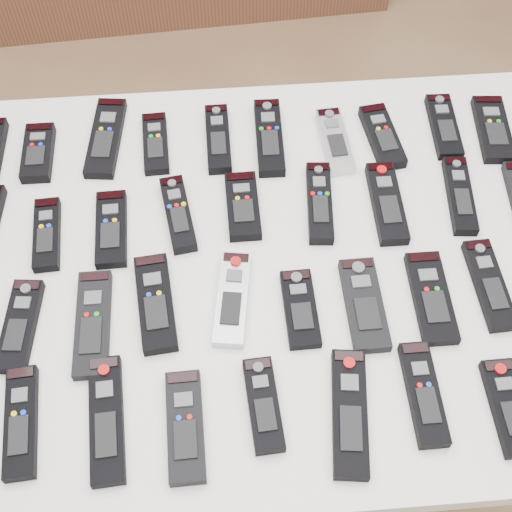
{
  "coord_description": "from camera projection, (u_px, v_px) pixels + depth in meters",
  "views": [
    {
      "loc": [
        -0.09,
        -0.68,
        1.85
      ],
      "look_at": [
        -0.04,
        -0.0,
        0.8
      ],
      "focal_mm": 50.0,
      "sensor_mm": 36.0,
      "label": 1
    }
  ],
  "objects": [
    {
      "name": "ground",
      "position": [
        269.0,
        416.0,
        1.92
      ],
      "size": [
        4.0,
        4.0,
        0.0
      ],
      "primitive_type": "plane",
      "color": "#895F46",
      "rests_on": "ground"
    },
    {
      "name": "table",
      "position": [
        256.0,
        279.0,
        1.32
      ],
      "size": [
        1.25,
        0.88,
        0.78
      ],
      "color": "white",
      "rests_on": "ground"
    },
    {
      "name": "remote_1",
      "position": [
        38.0,
        153.0,
        1.39
      ],
      "size": [
        0.06,
        0.14,
        0.02
      ],
      "primitive_type": "cube",
      "rotation": [
        0.0,
        0.0,
        -0.01
      ],
      "color": "black",
      "rests_on": "table"
    },
    {
      "name": "remote_2",
      "position": [
        106.0,
        138.0,
        1.42
      ],
      "size": [
        0.08,
        0.2,
        0.02
      ],
      "primitive_type": "cube",
      "rotation": [
        0.0,
        0.0,
        -0.11
      ],
      "color": "black",
      "rests_on": "table"
    },
    {
      "name": "remote_3",
      "position": [
        156.0,
        143.0,
        1.41
      ],
      "size": [
        0.05,
        0.15,
        0.02
      ],
      "primitive_type": "cube",
      "rotation": [
        0.0,
        0.0,
        0.04
      ],
      "color": "black",
      "rests_on": "table"
    },
    {
      "name": "remote_4",
      "position": [
        218.0,
        139.0,
        1.41
      ],
      "size": [
        0.05,
        0.17,
        0.02
      ],
      "primitive_type": "cube",
      "rotation": [
        0.0,
        0.0,
        0.0
      ],
      "color": "black",
      "rests_on": "table"
    },
    {
      "name": "remote_5",
      "position": [
        269.0,
        137.0,
        1.41
      ],
      "size": [
        0.06,
        0.19,
        0.02
      ],
      "primitive_type": "cube",
      "rotation": [
        0.0,
        0.0,
        -0.02
      ],
      "color": "black",
      "rests_on": "table"
    },
    {
      "name": "remote_6",
      "position": [
        335.0,
        141.0,
        1.41
      ],
      "size": [
        0.06,
        0.16,
        0.02
      ],
      "primitive_type": "cube",
      "rotation": [
        0.0,
        0.0,
        0.06
      ],
      "color": "#B7B7BC",
      "rests_on": "table"
    },
    {
      "name": "remote_7",
      "position": [
        382.0,
        137.0,
        1.41
      ],
      "size": [
        0.07,
        0.16,
        0.02
      ],
      "primitive_type": "cube",
      "rotation": [
        0.0,
        0.0,
        0.13
      ],
      "color": "black",
      "rests_on": "table"
    },
    {
      "name": "remote_8",
      "position": [
        444.0,
        126.0,
        1.43
      ],
      "size": [
        0.06,
        0.16,
        0.02
      ],
      "primitive_type": "cube",
      "rotation": [
        0.0,
        0.0,
        -0.04
      ],
      "color": "black",
      "rests_on": "table"
    },
    {
      "name": "remote_9",
      "position": [
        493.0,
        129.0,
        1.43
      ],
      "size": [
        0.07,
        0.17,
        0.02
      ],
      "primitive_type": "cube",
      "rotation": [
        0.0,
        0.0,
        -0.08
      ],
      "color": "black",
      "rests_on": "table"
    },
    {
      "name": "remote_11",
      "position": [
        47.0,
        234.0,
        1.29
      ],
      "size": [
        0.05,
        0.15,
        0.02
      ],
      "primitive_type": "cube",
      "rotation": [
        0.0,
        0.0,
        0.05
      ],
      "color": "black",
      "rests_on": "table"
    },
    {
      "name": "remote_12",
      "position": [
        111.0,
        229.0,
        1.29
      ],
      "size": [
        0.06,
        0.16,
        0.02
      ],
      "primitive_type": "cube",
      "rotation": [
        0.0,
        0.0,
        0.02
      ],
      "color": "black",
      "rests_on": "table"
    },
    {
      "name": "remote_13",
      "position": [
        178.0,
        214.0,
        1.31
      ],
      "size": [
        0.07,
        0.17,
        0.02
      ],
      "primitive_type": "cube",
      "rotation": [
        0.0,
        0.0,
        0.15
      ],
      "color": "black",
      "rests_on": "table"
    },
    {
      "name": "remote_14",
      "position": [
        243.0,
        206.0,
        1.32
      ],
      "size": [
        0.06,
        0.15,
        0.02
      ],
      "primitive_type": "cube",
      "rotation": [
        0.0,
        0.0,
        0.01
      ],
      "color": "black",
      "rests_on": "table"
    },
    {
      "name": "remote_15",
      "position": [
        320.0,
        203.0,
        1.32
      ],
      "size": [
        0.06,
        0.18,
        0.02
      ],
      "primitive_type": "cube",
      "rotation": [
        0.0,
        0.0,
        -0.08
      ],
      "color": "black",
      "rests_on": "table"
    },
    {
      "name": "remote_16",
      "position": [
        387.0,
        203.0,
        1.32
      ],
      "size": [
        0.05,
        0.18,
        0.02
      ],
      "primitive_type": "cube",
      "rotation": [
        0.0,
        0.0,
        -0.0
      ],
      "color": "black",
      "rests_on": "table"
    },
    {
      "name": "remote_17",
      "position": [
        460.0,
        195.0,
        1.34
      ],
      "size": [
        0.06,
        0.18,
        0.02
      ],
      "primitive_type": "cube",
      "rotation": [
        0.0,
        0.0,
        -0.09
      ],
      "color": "black",
      "rests_on": "table"
    },
    {
      "name": "remote_20",
      "position": [
        20.0,
        326.0,
        1.19
      ],
      "size": [
        0.07,
        0.17,
        0.02
      ],
      "primitive_type": "cube",
      "rotation": [
        0.0,
        0.0,
        -0.1
      ],
      "color": "black",
      "rests_on": "table"
    },
    {
      "name": "remote_21",
      "position": [
        93.0,
        324.0,
        1.19
      ],
      "size": [
        0.06,
        0.2,
        0.02
      ],
      "primitive_type": "cube",
      "rotation": [
        0.0,
        0.0,
        -0.01
      ],
      "color": "black",
      "rests_on": "table"
    },
    {
      "name": "remote_22",
      "position": [
        156.0,
        303.0,
        1.21
      ],
      "size": [
        0.08,
        0.19,
        0.02
      ],
      "primitive_type": "cube",
      "rotation": [
        0.0,
        0.0,
        0.1
      ],
      "color": "black",
      "rests_on": "table"
    },
    {
      "name": "remote_23",
      "position": [
        232.0,
        299.0,
        1.22
      ],
      "size": [
        0.08,
        0.18,
        0.02
      ],
      "primitive_type": "cube",
      "rotation": [
        0.0,
        0.0,
        -0.15
      ],
      "color": "#B7B7BC",
      "rests_on": "table"
    },
    {
      "name": "remote_24",
      "position": [
        300.0,
        309.0,
        1.2
      ],
      "size": [
        0.06,
        0.15,
        0.02
      ],
      "primitive_type": "cube",
      "rotation": [
        0.0,
        0.0,
        0.02
      ],
      "color": "black",
      "rests_on": "table"
    },
    {
      "name": "remote_25",
      "position": [
        364.0,
        305.0,
        1.21
      ],
      "size": [
        0.06,
        0.18,
        0.02
      ],
      "primitive_type": "cube",
      "rotation": [
        0.0,
        0.0,
        0.02
      ],
      "color": "black",
      "rests_on": "table"
    },
    {
      "name": "remote_26",
      "position": [
        431.0,
        298.0,
        1.22
      ],
      "size": [
        0.06,
        0.18,
        0.02
      ],
      "primitive_type": "cube",
      "rotation": [
        0.0,
        0.0,
        -0.01
      ],
      "color": "black",
      "rests_on": "table"
    },
    {
      "name": "remote_27",
      "position": [
        489.0,
        285.0,
        1.23
      ],
      "size": [
        0.06,
        0.18,
        0.02
      ],
      "primitive_type": "cube",
      "rotation": [
        0.0,
        0.0,
        0.04
      ],
      "color": "black",
      "rests_on": "table"
    },
    {
      "name": "remote_30",
      "position": [
        21.0,
        422.0,
        1.1
      ],
      "size": [
        0.06,
        0.18,
        0.02
      ],
      "primitive_type": "cube",
      "rotation": [
        0.0,
        0.0,
        0.07
      ],
      "color": "black",
      "rests_on": "table"
    },
    {
      "name": "remote_31",
      "position": [
        107.0,
        419.0,
        1.1
      ],
      "size": [
        0.06,
        0.21,
        0.02
      ],
      "primitive_type": "cube",
      "rotation": [
        0.0,
        0.0,
        0.06
      ],
      "color": "black",
      "rests_on": "table"
    },
    {
      "name": "remote_32",
      "position": [
        185.0,
        426.0,
        1.09
      ],
      "size": [
        0.06,
        0.18,
        0.02
      ],
      "primitive_type": "cube",
      "rotation": [
        0.0,
        0.0,
        0.02
      ],
      "color": "black",
      "rests_on": "table"
    },
    {
      "name": "remote_33",
      "position": [
        263.0,
        405.0,
        1.11
      ],
      "size": [
        0.06,
        0.15,
        0.02
      ],
      "primitive_type": "cube",
      "rotation": [
        0.0,
        0.0,
        0.06
      ],
      "color": "black",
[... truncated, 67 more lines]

